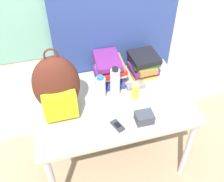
{
  "coord_description": "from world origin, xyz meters",
  "views": [
    {
      "loc": [
        -0.38,
        -0.96,
        2.13
      ],
      "look_at": [
        0.0,
        0.39,
        0.83
      ],
      "focal_mm": 42.0,
      "sensor_mm": 36.0,
      "label": 1
    }
  ],
  "objects_px": {
    "book_stack_center": "(143,64)",
    "sunglasses_case": "(136,86)",
    "cell_phone": "(117,126)",
    "sunscreen_bottle": "(135,91)",
    "camera_pouch": "(144,117)",
    "backpack": "(57,87)",
    "book_stack_left": "(109,69)",
    "sports_bottle": "(115,83)",
    "water_bottle": "(101,88)"
  },
  "relations": [
    {
      "from": "book_stack_center",
      "to": "sunglasses_case",
      "type": "bearing_deg",
      "value": -126.43
    },
    {
      "from": "book_stack_center",
      "to": "cell_phone",
      "type": "height_order",
      "value": "book_stack_center"
    },
    {
      "from": "cell_phone",
      "to": "sunglasses_case",
      "type": "height_order",
      "value": "sunglasses_case"
    },
    {
      "from": "sunscreen_bottle",
      "to": "camera_pouch",
      "type": "bearing_deg",
      "value": -94.37
    },
    {
      "from": "backpack",
      "to": "cell_phone",
      "type": "bearing_deg",
      "value": -37.22
    },
    {
      "from": "sunscreen_bottle",
      "to": "cell_phone",
      "type": "bearing_deg",
      "value": -131.35
    },
    {
      "from": "backpack",
      "to": "sunscreen_bottle",
      "type": "relative_size",
      "value": 3.59
    },
    {
      "from": "book_stack_left",
      "to": "sports_bottle",
      "type": "height_order",
      "value": "sports_bottle"
    },
    {
      "from": "book_stack_center",
      "to": "sports_bottle",
      "type": "xyz_separation_m",
      "value": [
        -0.3,
        -0.21,
        0.03
      ]
    },
    {
      "from": "backpack",
      "to": "camera_pouch",
      "type": "bearing_deg",
      "value": -26.38
    },
    {
      "from": "book_stack_left",
      "to": "book_stack_center",
      "type": "distance_m",
      "value": 0.29
    },
    {
      "from": "book_stack_center",
      "to": "water_bottle",
      "type": "xyz_separation_m",
      "value": [
        -0.41,
        -0.19,
        -0.0
      ]
    },
    {
      "from": "water_bottle",
      "to": "camera_pouch",
      "type": "xyz_separation_m",
      "value": [
        0.23,
        -0.32,
        -0.06
      ]
    },
    {
      "from": "book_stack_center",
      "to": "book_stack_left",
      "type": "bearing_deg",
      "value": -179.26
    },
    {
      "from": "sunscreen_bottle",
      "to": "water_bottle",
      "type": "bearing_deg",
      "value": 163.15
    },
    {
      "from": "book_stack_left",
      "to": "sunglasses_case",
      "type": "xyz_separation_m",
      "value": [
        0.18,
        -0.15,
        -0.09
      ]
    },
    {
      "from": "backpack",
      "to": "sunglasses_case",
      "type": "bearing_deg",
      "value": 7.18
    },
    {
      "from": "backpack",
      "to": "cell_phone",
      "type": "relative_size",
      "value": 4.35
    },
    {
      "from": "backpack",
      "to": "water_bottle",
      "type": "relative_size",
      "value": 2.57
    },
    {
      "from": "backpack",
      "to": "sports_bottle",
      "type": "height_order",
      "value": "backpack"
    },
    {
      "from": "sunscreen_bottle",
      "to": "sports_bottle",
      "type": "bearing_deg",
      "value": 159.35
    },
    {
      "from": "sunglasses_case",
      "to": "backpack",
      "type": "bearing_deg",
      "value": -172.82
    },
    {
      "from": "water_bottle",
      "to": "sunglasses_case",
      "type": "relative_size",
      "value": 1.34
    },
    {
      "from": "book_stack_center",
      "to": "water_bottle",
      "type": "distance_m",
      "value": 0.45
    },
    {
      "from": "book_stack_left",
      "to": "sunglasses_case",
      "type": "relative_size",
      "value": 1.96
    },
    {
      "from": "sports_bottle",
      "to": "sunscreen_bottle",
      "type": "distance_m",
      "value": 0.17
    },
    {
      "from": "camera_pouch",
      "to": "sports_bottle",
      "type": "bearing_deg",
      "value": 112.79
    },
    {
      "from": "sunscreen_bottle",
      "to": "cell_phone",
      "type": "relative_size",
      "value": 1.21
    },
    {
      "from": "sunglasses_case",
      "to": "camera_pouch",
      "type": "distance_m",
      "value": 0.35
    },
    {
      "from": "sunscreen_bottle",
      "to": "camera_pouch",
      "type": "height_order",
      "value": "sunscreen_bottle"
    },
    {
      "from": "backpack",
      "to": "book_stack_left",
      "type": "xyz_separation_m",
      "value": [
        0.43,
        0.23,
        -0.11
      ]
    },
    {
      "from": "backpack",
      "to": "cell_phone",
      "type": "distance_m",
      "value": 0.49
    },
    {
      "from": "sports_bottle",
      "to": "camera_pouch",
      "type": "distance_m",
      "value": 0.34
    },
    {
      "from": "cell_phone",
      "to": "camera_pouch",
      "type": "distance_m",
      "value": 0.19
    },
    {
      "from": "book_stack_center",
      "to": "camera_pouch",
      "type": "bearing_deg",
      "value": -109.41
    },
    {
      "from": "backpack",
      "to": "book_stack_center",
      "type": "relative_size",
      "value": 1.88
    },
    {
      "from": "book_stack_center",
      "to": "water_bottle",
      "type": "relative_size",
      "value": 1.37
    },
    {
      "from": "sunglasses_case",
      "to": "camera_pouch",
      "type": "relative_size",
      "value": 1.2
    },
    {
      "from": "backpack",
      "to": "cell_phone",
      "type": "height_order",
      "value": "backpack"
    },
    {
      "from": "book_stack_left",
      "to": "sunscreen_bottle",
      "type": "relative_size",
      "value": 2.05
    },
    {
      "from": "water_bottle",
      "to": "book_stack_left",
      "type": "bearing_deg",
      "value": 57.72
    },
    {
      "from": "sunglasses_case",
      "to": "book_stack_center",
      "type": "bearing_deg",
      "value": 53.57
    },
    {
      "from": "cell_phone",
      "to": "camera_pouch",
      "type": "relative_size",
      "value": 0.95
    },
    {
      "from": "cell_phone",
      "to": "water_bottle",
      "type": "bearing_deg",
      "value": 96.83
    },
    {
      "from": "backpack",
      "to": "camera_pouch",
      "type": "height_order",
      "value": "backpack"
    },
    {
      "from": "backpack",
      "to": "water_bottle",
      "type": "bearing_deg",
      "value": 8.83
    },
    {
      "from": "sports_bottle",
      "to": "sunglasses_case",
      "type": "height_order",
      "value": "sports_bottle"
    },
    {
      "from": "book_stack_left",
      "to": "camera_pouch",
      "type": "distance_m",
      "value": 0.52
    },
    {
      "from": "book_stack_left",
      "to": "cell_phone",
      "type": "height_order",
      "value": "book_stack_left"
    },
    {
      "from": "water_bottle",
      "to": "cell_phone",
      "type": "xyz_separation_m",
      "value": [
        0.04,
        -0.32,
        -0.09
      ]
    }
  ]
}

